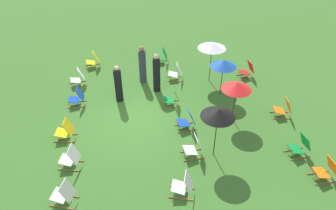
{
  "coord_description": "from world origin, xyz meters",
  "views": [
    {
      "loc": [
        10.07,
        0.09,
        7.88
      ],
      "look_at": [
        0.0,
        1.2,
        0.5
      ],
      "focal_mm": 33.42,
      "sensor_mm": 36.0,
      "label": 1
    }
  ],
  "objects": [
    {
      "name": "ground_plane",
      "position": [
        0.0,
        0.0,
        0.0
      ],
      "size": [
        40.0,
        40.0,
        0.0
      ],
      "primitive_type": "plane",
      "color": "#386B28"
    },
    {
      "name": "deckchair_0",
      "position": [
        1.01,
        -2.7,
        0.37
      ],
      "size": [
        0.58,
        0.82,
        0.83
      ],
      "rotation": [
        0.0,
        0.0,
        -0.14
      ],
      "color": "olive",
      "rests_on": "ground"
    },
    {
      "name": "deckchair_1",
      "position": [
        -2.75,
        1.9,
        0.37
      ],
      "size": [
        0.57,
        0.82,
        0.83
      ],
      "rotation": [
        0.0,
        0.0,
        -0.13
      ],
      "color": "olive",
      "rests_on": "ground"
    },
    {
      "name": "deckchair_2",
      "position": [
        -4.44,
        -2.13,
        0.37
      ],
      "size": [
        0.59,
        0.82,
        0.83
      ],
      "rotation": [
        0.0,
        0.0,
        0.16
      ],
      "color": "olive",
      "rests_on": "ground"
    },
    {
      "name": "deckchair_3",
      "position": [
        -2.61,
        5.35,
        0.37
      ],
      "size": [
        0.57,
        0.82,
        0.83
      ],
      "rotation": [
        0.0,
        0.0,
        0.13
      ],
      "color": "olive",
      "rests_on": "ground"
    },
    {
      "name": "deckchair_4",
      "position": [
        2.38,
        1.85,
        0.37
      ],
      "size": [
        0.56,
        0.81,
        0.83
      ],
      "rotation": [
        0.0,
        0.0,
        0.11
      ],
      "color": "olive",
      "rests_on": "ground"
    },
    {
      "name": "deckchair_5",
      "position": [
        2.43,
        -2.32,
        0.37
      ],
      "size": [
        0.62,
        0.84,
        0.83
      ],
      "rotation": [
        0.0,
        0.0,
        -0.2
      ],
      "color": "olive",
      "rests_on": "ground"
    },
    {
      "name": "deckchair_6",
      "position": [
        -4.48,
        1.38,
        0.37
      ],
      "size": [
        0.58,
        0.82,
        0.83
      ],
      "rotation": [
        0.0,
        0.0,
        -0.14
      ],
      "color": "olive",
      "rests_on": "ground"
    },
    {
      "name": "deckchair_7",
      "position": [
        -0.7,
        1.44,
        0.37
      ],
      "size": [
        0.57,
        0.82,
        0.83
      ],
      "rotation": [
        0.0,
        0.0,
        0.13
      ],
      "color": "olive",
      "rests_on": "ground"
    },
    {
      "name": "deckchair_8",
      "position": [
        3.86,
        5.85,
        0.37
      ],
      "size": [
        0.54,
        0.8,
        0.83
      ],
      "rotation": [
        0.0,
        0.0,
        0.08
      ],
      "color": "olive",
      "rests_on": "ground"
    },
    {
      "name": "deckchair_9",
      "position": [
        3.98,
        1.24,
        0.37
      ],
      "size": [
        0.66,
        0.86,
        0.83
      ],
      "rotation": [
        0.0,
        0.0,
        -0.27
      ],
      "color": "olive",
      "rests_on": "ground"
    },
    {
      "name": "deckchair_10",
      "position": [
        -1.14,
        -2.54,
        0.37
      ],
      "size": [
        0.49,
        0.77,
        0.83
      ],
      "rotation": [
        0.0,
        0.0,
        0.01
      ],
      "color": "olive",
      "rests_on": "ground"
    },
    {
      "name": "deckchair_11",
      "position": [
        3.9,
        -2.31,
        0.37
      ],
      "size": [
        0.68,
        0.87,
        0.83
      ],
      "rotation": [
        0.0,
        0.0,
        -0.29
      ],
      "color": "olive",
      "rests_on": "ground"
    },
    {
      "name": "deckchair_12",
      "position": [
        2.73,
        5.51,
        0.37
      ],
      "size": [
        0.59,
        0.82,
        0.83
      ],
      "rotation": [
        0.0,
        0.0,
        0.16
      ],
      "color": "olive",
      "rests_on": "ground"
    },
    {
      "name": "deckchair_13",
      "position": [
        0.56,
        5.82,
        0.37
      ],
      "size": [
        0.55,
        0.81,
        0.83
      ],
      "rotation": [
        0.0,
        0.0,
        -0.1
      ],
      "color": "olive",
      "rests_on": "ground"
    },
    {
      "name": "deckchair_14",
      "position": [
        -2.76,
        -2.68,
        0.37
      ],
      "size": [
        0.65,
        0.86,
        0.83
      ],
      "rotation": [
        0.0,
        0.0,
        0.26
      ],
      "color": "olive",
      "rests_on": "ground"
    },
    {
      "name": "deckchair_15",
      "position": [
        0.87,
        1.84,
        0.37
      ],
      "size": [
        0.59,
        0.83,
        0.83
      ],
      "rotation": [
        0.0,
        0.0,
        0.16
      ],
      "color": "olive",
      "rests_on": "ground"
    },
    {
      "name": "umbrella_0",
      "position": [
        -1.24,
        3.68,
        1.58
      ],
      "size": [
        1.12,
        1.12,
        1.73
      ],
      "color": "black",
      "rests_on": "ground"
    },
    {
      "name": "umbrella_1",
      "position": [
        -2.48,
        3.46,
        1.83
      ],
      "size": [
        1.28,
        1.28,
        1.99
      ],
      "color": "black",
      "rests_on": "ground"
    },
    {
      "name": "umbrella_2",
      "position": [
        2.42,
        2.54,
        1.83
      ],
      "size": [
        1.14,
        1.14,
        1.98
      ],
      "color": "black",
      "rests_on": "ground"
    },
    {
      "name": "umbrella_3",
      "position": [
        0.56,
        3.72,
        1.58
      ],
      "size": [
        1.16,
        1.16,
        1.74
      ],
      "color": "black",
      "rests_on": "ground"
    },
    {
      "name": "person_0",
      "position": [
        -1.29,
        -0.78,
        0.79
      ],
      "size": [
        0.4,
        0.4,
        1.69
      ],
      "rotation": [
        0.0,
        0.0,
        0.32
      ],
      "color": "black",
      "rests_on": "ground"
    },
    {
      "name": "person_1",
      "position": [
        -1.88,
        0.9,
        0.87
      ],
      "size": [
        0.39,
        0.39,
        1.83
      ],
      "rotation": [
        0.0,
        0.0,
        2.91
      ],
      "color": "black",
      "rests_on": "ground"
    },
    {
      "name": "person_2",
      "position": [
        -2.74,
        0.31,
        0.86
      ],
      "size": [
        0.43,
        0.43,
        1.81
      ],
      "rotation": [
        0.0,
        0.0,
        1.92
      ],
      "color": "#333847",
      "rests_on": "ground"
    }
  ]
}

